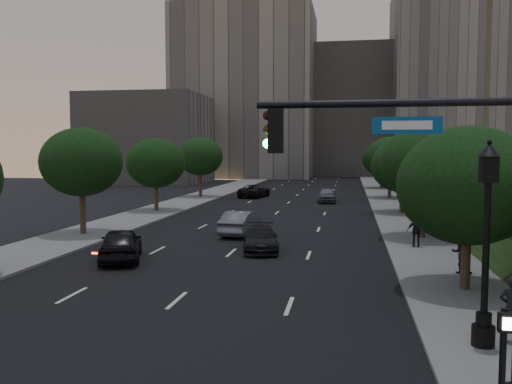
% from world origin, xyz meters
% --- Properties ---
extents(ground, '(160.00, 160.00, 0.00)m').
position_xyz_m(ground, '(0.00, 0.00, 0.00)').
color(ground, black).
rests_on(ground, ground).
extents(road_surface, '(16.00, 140.00, 0.02)m').
position_xyz_m(road_surface, '(0.00, 30.00, 0.01)').
color(road_surface, black).
rests_on(road_surface, ground).
extents(sidewalk_right, '(4.50, 140.00, 0.15)m').
position_xyz_m(sidewalk_right, '(10.25, 30.00, 0.07)').
color(sidewalk_right, slate).
rests_on(sidewalk_right, ground).
extents(sidewalk_left, '(4.50, 140.00, 0.15)m').
position_xyz_m(sidewalk_left, '(-10.25, 30.00, 0.07)').
color(sidewalk_left, slate).
rests_on(sidewalk_left, ground).
extents(parapet_wall, '(0.35, 90.00, 0.70)m').
position_xyz_m(parapet_wall, '(13.50, 28.00, 4.35)').
color(parapet_wall, slate).
rests_on(parapet_wall, embankment).
extents(office_block_left, '(26.00, 20.00, 32.00)m').
position_xyz_m(office_block_left, '(-14.00, 92.00, 16.00)').
color(office_block_left, gray).
rests_on(office_block_left, ground).
extents(office_block_mid, '(22.00, 18.00, 26.00)m').
position_xyz_m(office_block_mid, '(6.00, 102.00, 13.00)').
color(office_block_mid, gray).
rests_on(office_block_mid, ground).
extents(office_block_right, '(20.00, 22.00, 36.00)m').
position_xyz_m(office_block_right, '(24.00, 96.00, 18.00)').
color(office_block_right, gray).
rests_on(office_block_right, ground).
extents(office_block_filler, '(18.00, 16.00, 14.00)m').
position_xyz_m(office_block_filler, '(-26.00, 70.00, 7.00)').
color(office_block_filler, gray).
rests_on(office_block_filler, ground).
extents(tree_right_a, '(5.20, 5.20, 6.24)m').
position_xyz_m(tree_right_a, '(10.30, 8.00, 4.02)').
color(tree_right_a, '#38281C').
rests_on(tree_right_a, ground).
extents(tree_right_b, '(5.20, 5.20, 6.74)m').
position_xyz_m(tree_right_b, '(10.30, 20.00, 4.52)').
color(tree_right_b, '#38281C').
rests_on(tree_right_b, ground).
extents(tree_right_c, '(5.20, 5.20, 6.24)m').
position_xyz_m(tree_right_c, '(10.30, 33.00, 4.02)').
color(tree_right_c, '#38281C').
rests_on(tree_right_c, ground).
extents(tree_right_d, '(5.20, 5.20, 6.74)m').
position_xyz_m(tree_right_d, '(10.30, 47.00, 4.52)').
color(tree_right_d, '#38281C').
rests_on(tree_right_d, ground).
extents(tree_right_e, '(5.20, 5.20, 6.24)m').
position_xyz_m(tree_right_e, '(10.30, 62.00, 4.02)').
color(tree_right_e, '#38281C').
rests_on(tree_right_e, ground).
extents(tree_left_b, '(5.00, 5.00, 6.71)m').
position_xyz_m(tree_left_b, '(-10.30, 18.00, 4.58)').
color(tree_left_b, '#38281C').
rests_on(tree_left_b, ground).
extents(tree_left_c, '(5.00, 5.00, 6.34)m').
position_xyz_m(tree_left_c, '(-10.30, 31.00, 4.21)').
color(tree_left_c, '#38281C').
rests_on(tree_left_c, ground).
extents(tree_left_d, '(5.00, 5.00, 6.71)m').
position_xyz_m(tree_left_d, '(-10.30, 45.00, 4.58)').
color(tree_left_d, '#38281C').
rests_on(tree_left_d, ground).
extents(traffic_signal_mast, '(5.68, 0.56, 7.00)m').
position_xyz_m(traffic_signal_mast, '(8.31, -1.57, 3.67)').
color(traffic_signal_mast, black).
rests_on(traffic_signal_mast, ground).
extents(street_lamp, '(0.64, 0.64, 5.62)m').
position_xyz_m(street_lamp, '(9.52, 1.79, 2.63)').
color(street_lamp, black).
rests_on(street_lamp, ground).
extents(pedestrian_signal, '(0.30, 0.33, 2.50)m').
position_xyz_m(pedestrian_signal, '(8.74, -2.94, 1.57)').
color(pedestrian_signal, black).
rests_on(pedestrian_signal, ground).
extents(sedan_near_left, '(3.34, 5.06, 1.60)m').
position_xyz_m(sedan_near_left, '(-4.85, 11.28, 0.80)').
color(sedan_near_left, black).
rests_on(sedan_near_left, ground).
extents(sedan_mid_left, '(2.08, 4.78, 1.53)m').
position_xyz_m(sedan_mid_left, '(-0.66, 19.95, 0.76)').
color(sedan_mid_left, slate).
rests_on(sedan_mid_left, ground).
extents(sedan_far_left, '(3.29, 5.55, 1.45)m').
position_xyz_m(sedan_far_left, '(-4.46, 46.41, 0.72)').
color(sedan_far_left, black).
rests_on(sedan_far_left, ground).
extents(sedan_near_right, '(2.60, 4.70, 1.29)m').
position_xyz_m(sedan_near_right, '(1.38, 14.89, 0.64)').
color(sedan_near_right, black).
rests_on(sedan_near_right, ground).
extents(sedan_far_right, '(2.04, 4.62, 1.55)m').
position_xyz_m(sedan_far_right, '(3.76, 41.96, 0.77)').
color(sedan_far_right, '#585C60').
rests_on(sedan_far_right, ground).
extents(pedestrian_a, '(0.77, 0.62, 1.83)m').
position_xyz_m(pedestrian_a, '(10.34, 2.21, 1.06)').
color(pedestrian_a, black).
rests_on(pedestrian_a, sidewalk_right).
extents(pedestrian_b, '(0.94, 0.79, 1.76)m').
position_xyz_m(pedestrian_b, '(10.69, 10.58, 1.03)').
color(pedestrian_b, black).
rests_on(pedestrian_b, sidewalk_right).
extents(pedestrian_c, '(1.06, 0.56, 1.72)m').
position_xyz_m(pedestrian_c, '(9.57, 16.68, 1.01)').
color(pedestrian_c, black).
rests_on(pedestrian_c, sidewalk_right).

